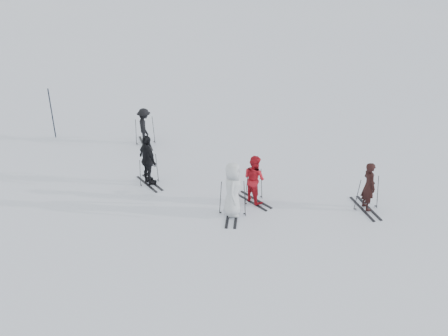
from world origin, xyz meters
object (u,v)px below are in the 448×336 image
at_px(skier_near_dark, 369,187).
at_px(skier_uphill_left, 148,161).
at_px(skier_grey, 233,190).
at_px(skier_uphill_far, 145,127).
at_px(piste_marker, 52,113).
at_px(skier_red, 254,179).

height_order(skier_near_dark, skier_uphill_left, skier_uphill_left).
bearing_deg(skier_grey, skier_uphill_far, 38.05).
height_order(skier_near_dark, piste_marker, piste_marker).
bearing_deg(piste_marker, skier_uphill_far, -42.06).
distance_m(skier_grey, skier_uphill_far, 6.73).
height_order(skier_uphill_left, piste_marker, piste_marker).
distance_m(skier_uphill_left, piste_marker, 6.36).
bearing_deg(piste_marker, skier_uphill_left, -74.46).
distance_m(skier_red, skier_grey, 1.13).
xyz_separation_m(skier_red, skier_grey, (-1.08, -0.33, 0.07)).
bearing_deg(skier_near_dark, skier_grey, 79.91).
bearing_deg(skier_uphill_left, skier_red, -144.22).
height_order(skier_near_dark, skier_uphill_far, skier_near_dark).
bearing_deg(skier_uphill_left, skier_uphill_far, -25.55).
xyz_separation_m(skier_uphill_left, skier_uphill_far, (1.36, 3.36, -0.15)).
height_order(skier_red, piste_marker, piste_marker).
distance_m(skier_near_dark, skier_uphill_far, 9.67).
bearing_deg(skier_uphill_left, skier_grey, -160.84).
distance_m(skier_uphill_far, piste_marker, 4.15).
bearing_deg(skier_red, skier_uphill_far, 2.01).
xyz_separation_m(skier_red, skier_uphill_far, (-1.12, 6.40, -0.07)).
height_order(skier_red, skier_grey, skier_grey).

